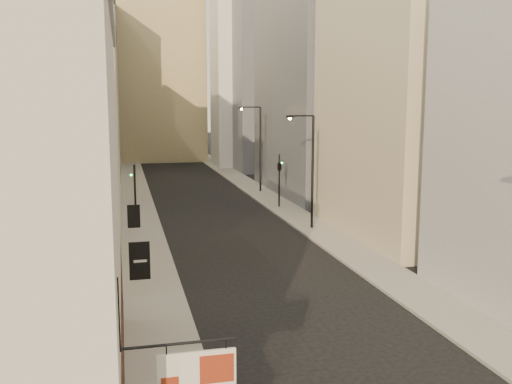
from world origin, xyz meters
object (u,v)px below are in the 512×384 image
clock_tower (160,55)px  streetlamp_far (258,144)px  traffic_light_right (279,166)px  white_tower (240,42)px  traffic_light_left (135,186)px  streetlamp_mid (310,165)px

clock_tower → streetlamp_far: clock_tower is taller
traffic_light_right → white_tower: bearing=-105.4°
white_tower → traffic_light_left: size_ratio=8.30×
traffic_light_left → traffic_light_right: bearing=-158.8°
clock_tower → streetlamp_far: 42.83m
white_tower → traffic_light_left: 47.57m
streetlamp_far → traffic_light_left: 20.54m
clock_tower → streetlamp_mid: clock_tower is taller
traffic_light_right → clock_tower: bearing=-91.1°
streetlamp_mid → traffic_light_left: streetlamp_mid is taller
traffic_light_right → streetlamp_mid: bearing=79.5°
traffic_light_left → traffic_light_right: 14.40m
traffic_light_right → streetlamp_far: bearing=-101.1°
streetlamp_far → traffic_light_left: size_ratio=1.85×
streetlamp_mid → traffic_light_right: size_ratio=1.75×
clock_tower → streetlamp_far: bearing=-79.5°
traffic_light_left → clock_tower: bearing=-99.2°
streetlamp_mid → traffic_light_right: 9.32m
clock_tower → streetlamp_far: size_ratio=4.85×
white_tower → streetlamp_mid: bearing=-95.1°
clock_tower → traffic_light_left: 57.86m
clock_tower → traffic_light_right: clock_tower is taller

